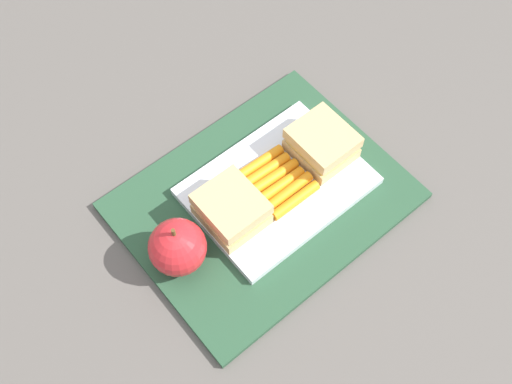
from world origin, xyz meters
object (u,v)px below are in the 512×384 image
at_px(food_tray, 277,186).
at_px(sandwich_half_right, 231,209).
at_px(apple, 177,246).
at_px(sandwich_half_left, 322,143).
at_px(carrot_sticks_bundle, 277,181).

distance_m(food_tray, sandwich_half_right, 0.08).
xyz_separation_m(sandwich_half_right, apple, (0.08, -0.00, 0.00)).
height_order(sandwich_half_left, carrot_sticks_bundle, sandwich_half_left).
bearing_deg(food_tray, sandwich_half_left, 180.00).
distance_m(sandwich_half_right, carrot_sticks_bundle, 0.08).
bearing_deg(food_tray, sandwich_half_right, 0.00).
relative_size(carrot_sticks_bundle, apple, 1.06).
relative_size(sandwich_half_right, carrot_sticks_bundle, 0.91).
height_order(sandwich_half_left, sandwich_half_right, same).
height_order(food_tray, carrot_sticks_bundle, carrot_sticks_bundle).
height_order(food_tray, sandwich_half_right, sandwich_half_right).
distance_m(sandwich_half_left, carrot_sticks_bundle, 0.08).
distance_m(carrot_sticks_bundle, apple, 0.16).
height_order(food_tray, sandwich_half_left, sandwich_half_left).
relative_size(sandwich_half_right, apple, 0.96).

